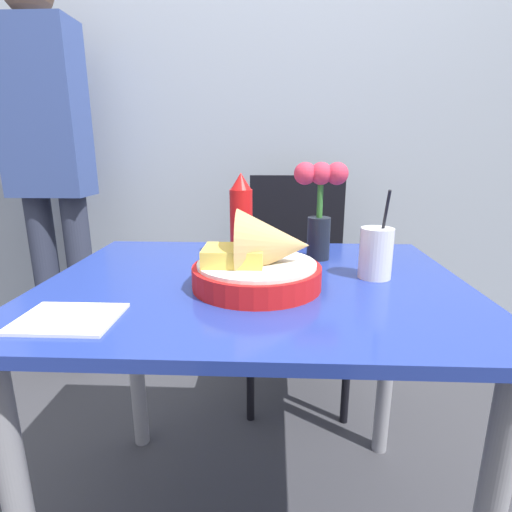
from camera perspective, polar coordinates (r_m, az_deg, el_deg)
wall_window at (r=1.99m, az=1.44°, el=23.15°), size 7.00×0.06×2.60m
dining_table at (r=0.97m, az=-0.15°, el=-9.87°), size 0.96×0.75×0.73m
chair_far_window at (r=1.69m, az=5.80°, el=-1.80°), size 0.40×0.40×0.91m
food_basket at (r=0.86m, az=0.89°, el=-0.71°), size 0.28×0.28×0.17m
ketchup_bottle at (r=1.10m, az=-2.13°, el=5.62°), size 0.06×0.06×0.23m
drink_cup at (r=0.97m, az=16.73°, el=0.20°), size 0.08×0.08×0.21m
flower_vase at (r=1.08m, az=9.13°, el=7.77°), size 0.14×0.06×0.26m
napkin at (r=0.79m, az=-25.23°, el=-8.08°), size 0.17×0.14×0.01m
person_standing at (r=1.93m, az=-27.48°, el=12.39°), size 0.32×0.19×1.70m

